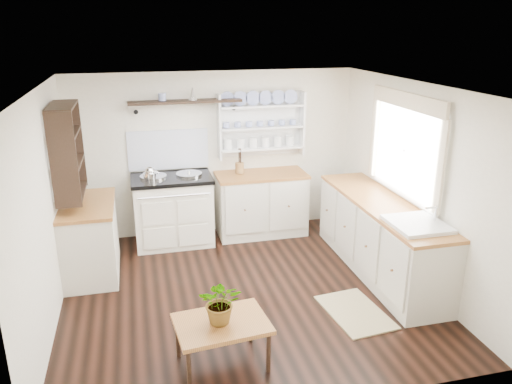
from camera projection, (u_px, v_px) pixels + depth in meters
floor at (245, 291)px, 5.69m from camera, size 4.00×3.80×0.01m
wall_back at (215, 154)px, 7.07m from camera, size 4.00×0.02×2.30m
wall_right at (412, 183)px, 5.78m from camera, size 0.02×3.80×2.30m
wall_left at (45, 212)px, 4.87m from camera, size 0.02×3.80×2.30m
ceiling at (243, 87)px, 4.96m from camera, size 4.00×3.80×0.01m
window at (405, 145)px, 5.77m from camera, size 0.08×1.55×1.22m
aga_cooker at (173, 209)px, 6.83m from camera, size 1.07×0.74×0.99m
back_cabinets at (261, 203)px, 7.15m from camera, size 1.27×0.63×0.90m
right_cabinets at (380, 236)px, 6.02m from camera, size 0.62×2.43×0.90m
belfast_sink at (416, 235)px, 5.23m from camera, size 0.55×0.60×0.45m
left_cabinets at (90, 238)px, 5.99m from camera, size 0.62×1.13×0.90m
plate_rack at (260, 124)px, 7.06m from camera, size 1.20×0.22×0.90m
high_shelf at (185, 102)px, 6.63m from camera, size 1.50×0.29×0.16m
left_shelving at (67, 150)px, 5.61m from camera, size 0.28×0.80×1.05m
kettle at (150, 175)px, 6.48m from camera, size 0.17×0.17×0.21m
utensil_crock at (240, 168)px, 6.99m from camera, size 0.12×0.12×0.14m
center_table at (222, 326)px, 4.35m from camera, size 0.85×0.65×0.43m
potted_plant at (221, 302)px, 4.28m from camera, size 0.43×0.39×0.40m
floor_rug at (355, 312)px, 5.27m from camera, size 0.64×0.90×0.02m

